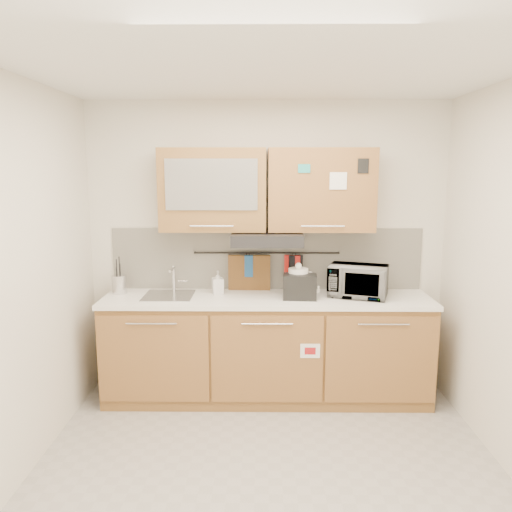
{
  "coord_description": "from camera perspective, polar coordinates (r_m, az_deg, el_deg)",
  "views": [
    {
      "loc": [
        -0.05,
        -2.98,
        2.01
      ],
      "look_at": [
        -0.09,
        1.05,
        1.3
      ],
      "focal_mm": 35.0,
      "sensor_mm": 36.0,
      "label": 1
    }
  ],
  "objects": [
    {
      "name": "microwave",
      "position": [
        4.39,
        11.57,
        -2.81
      ],
      "size": [
        0.56,
        0.46,
        0.27
      ],
      "primitive_type": "imported",
      "rotation": [
        0.0,
        0.0,
        -0.32
      ],
      "color": "#999999",
      "rests_on": "countertop"
    },
    {
      "name": "ceiling",
      "position": [
        3.04,
        1.64,
        21.15
      ],
      "size": [
        3.2,
        3.2,
        0.0
      ],
      "primitive_type": "plane",
      "rotation": [
        3.14,
        0.0,
        0.0
      ],
      "color": "white",
      "rests_on": "wall_back"
    },
    {
      "name": "backsplash",
      "position": [
        4.54,
        1.21,
        -0.3
      ],
      "size": [
        2.8,
        0.02,
        0.56
      ],
      "primitive_type": "cube",
      "color": "silver",
      "rests_on": "countertop"
    },
    {
      "name": "utensil_crock",
      "position": [
        4.57,
        -15.34,
        -3.11
      ],
      "size": [
        0.17,
        0.17,
        0.33
      ],
      "rotation": [
        0.0,
        0.0,
        0.33
      ],
      "color": "silver",
      "rests_on": "countertop"
    },
    {
      "name": "dark_pouch",
      "position": [
        4.51,
        4.56,
        -1.15
      ],
      "size": [
        0.13,
        0.08,
        0.2
      ],
      "primitive_type": "cube",
      "rotation": [
        0.0,
        0.0,
        0.34
      ],
      "color": "black",
      "rests_on": "utensil_rail"
    },
    {
      "name": "cutting_board",
      "position": [
        4.53,
        -0.77,
        -2.85
      ],
      "size": [
        0.38,
        0.04,
        0.47
      ],
      "primitive_type": "cube",
      "rotation": [
        0.0,
        0.0,
        -0.03
      ],
      "color": "brown",
      "rests_on": "utensil_rail"
    },
    {
      "name": "kettle",
      "position": [
        4.29,
        4.86,
        -3.12
      ],
      "size": [
        0.22,
        0.21,
        0.3
      ],
      "rotation": [
        0.0,
        0.0,
        0.25
      ],
      "color": "white",
      "rests_on": "countertop"
    },
    {
      "name": "toaster",
      "position": [
        4.23,
        5.03,
        -3.48
      ],
      "size": [
        0.29,
        0.19,
        0.21
      ],
      "rotation": [
        0.0,
        0.0,
        -0.07
      ],
      "color": "black",
      "rests_on": "countertop"
    },
    {
      "name": "pot_holder",
      "position": [
        4.51,
        4.16,
        -1.03
      ],
      "size": [
        0.14,
        0.07,
        0.18
      ],
      "primitive_type": "cube",
      "rotation": [
        0.0,
        0.0,
        -0.37
      ],
      "color": "red",
      "rests_on": "utensil_rail"
    },
    {
      "name": "wall_back",
      "position": [
        4.54,
        1.22,
        0.97
      ],
      "size": [
        3.2,
        0.0,
        3.2
      ],
      "primitive_type": "plane",
      "rotation": [
        1.57,
        0.0,
        0.0
      ],
      "color": "silver",
      "rests_on": "ground"
    },
    {
      "name": "countertop",
      "position": [
        4.32,
        1.24,
        -4.93
      ],
      "size": [
        2.82,
        0.62,
        0.04
      ],
      "primitive_type": "cube",
      "color": "white",
      "rests_on": "base_cabinet"
    },
    {
      "name": "soap_bottle",
      "position": [
        4.4,
        -4.38,
        -3.02
      ],
      "size": [
        0.11,
        0.11,
        0.21
      ],
      "primitive_type": "imported",
      "rotation": [
        0.0,
        0.0,
        0.24
      ],
      "color": "#999999",
      "rests_on": "countertop"
    },
    {
      "name": "range_hood",
      "position": [
        4.27,
        1.26,
        2.03
      ],
      "size": [
        0.6,
        0.46,
        0.1
      ],
      "primitive_type": "cube",
      "color": "black",
      "rests_on": "upper_cabinets"
    },
    {
      "name": "utensil_rail",
      "position": [
        4.49,
        1.22,
        0.36
      ],
      "size": [
        1.3,
        0.02,
        0.02
      ],
      "primitive_type": "cylinder",
      "rotation": [
        0.0,
        1.57,
        0.0
      ],
      "color": "black",
      "rests_on": "backsplash"
    },
    {
      "name": "floor",
      "position": [
        3.6,
        1.41,
        -24.03
      ],
      "size": [
        3.2,
        3.2,
        0.0
      ],
      "primitive_type": "plane",
      "color": "#9E9993",
      "rests_on": "ground"
    },
    {
      "name": "base_cabinet",
      "position": [
        4.47,
        1.22,
        -11.06
      ],
      "size": [
        2.8,
        0.64,
        0.88
      ],
      "color": "olive",
      "rests_on": "floor"
    },
    {
      "name": "wall_left",
      "position": [
        3.43,
        -26.3,
        -3.03
      ],
      "size": [
        0.0,
        3.0,
        3.0
      ],
      "primitive_type": "plane",
      "rotation": [
        1.57,
        0.0,
        1.57
      ],
      "color": "silver",
      "rests_on": "ground"
    },
    {
      "name": "oven_mitt",
      "position": [
        4.5,
        -1.09,
        -1.15
      ],
      "size": [
        0.12,
        0.04,
        0.2
      ],
      "primitive_type": "cube",
      "rotation": [
        0.0,
        0.0,
        -0.11
      ],
      "color": "#1D4D88",
      "rests_on": "utensil_rail"
    },
    {
      "name": "sink",
      "position": [
        4.4,
        -9.92,
        -4.47
      ],
      "size": [
        0.42,
        0.4,
        0.26
      ],
      "color": "silver",
      "rests_on": "countertop"
    },
    {
      "name": "upper_cabinets",
      "position": [
        4.31,
        1.2,
        7.58
      ],
      "size": [
        1.82,
        0.37,
        0.7
      ],
      "color": "olive",
      "rests_on": "wall_back"
    }
  ]
}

